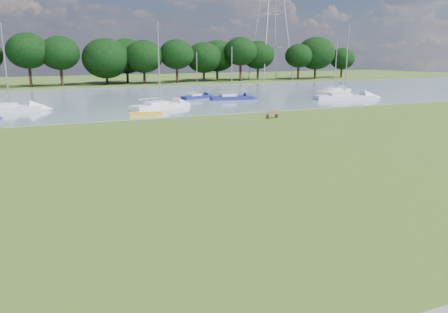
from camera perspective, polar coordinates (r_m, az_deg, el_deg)
name	(u,v)px	position (r m, az deg, el deg)	size (l,w,h in m)	color
ground	(224,181)	(21.79, 0.01, -3.28)	(220.00, 220.00, 0.00)	#566622
river	(100,100)	(62.00, -15.94, 7.13)	(220.00, 40.00, 0.10)	slate
far_bank	(77,85)	(91.70, -18.64, 8.83)	(220.00, 20.00, 0.40)	#4C6626
riverbank_bench	(273,114)	(42.82, 6.38, 5.52)	(1.43, 0.74, 0.84)	brown
kayak	(146,114)	(45.16, -10.16, 5.53)	(3.25, 0.76, 0.33)	#EDAD10
tree_line	(64,54)	(87.32, -20.19, 12.42)	(137.39, 8.22, 9.95)	black
sailboat_0	(197,96)	(60.92, -3.56, 7.94)	(4.88, 2.69, 6.24)	navy
sailboat_1	(9,106)	(52.93, -26.26, 5.90)	(6.95, 3.48, 9.24)	silver
sailboat_2	(231,96)	(59.29, 0.94, 7.85)	(5.90, 2.41, 6.96)	navy
sailboat_3	(344,96)	(61.90, 15.39, 7.69)	(8.25, 4.42, 9.81)	silver
sailboat_5	(160,104)	(50.03, -8.41, 6.77)	(7.30, 4.51, 9.48)	silver
sailboat_7	(334,90)	(71.06, 14.19, 8.40)	(7.54, 4.96, 8.39)	silver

